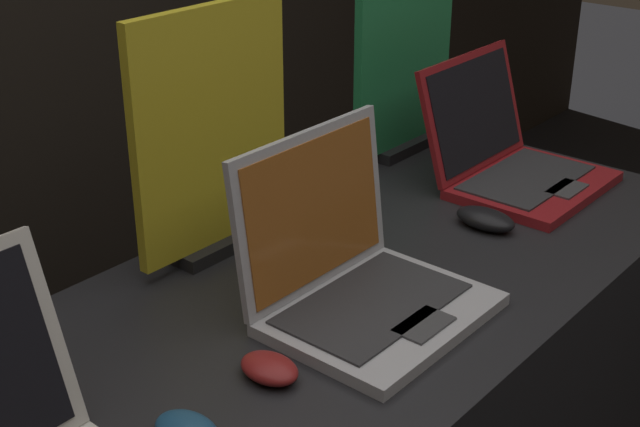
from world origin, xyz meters
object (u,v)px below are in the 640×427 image
(laptop_middle, at_px, (355,272))
(promo_stand_middle, at_px, (213,140))
(laptop_back, at_px, (510,156))
(promo_stand_back, at_px, (405,47))
(mouse_middle, at_px, (269,368))
(mouse_back, at_px, (485,219))

(laptop_middle, distance_m, promo_stand_middle, 0.34)
(promo_stand_middle, height_order, laptop_back, promo_stand_middle)
(laptop_middle, relative_size, promo_stand_middle, 0.77)
(laptop_middle, xyz_separation_m, promo_stand_back, (0.61, 0.34, 0.18))
(mouse_middle, xyz_separation_m, laptop_back, (0.83, 0.09, 0.04))
(mouse_middle, distance_m, laptop_back, 0.83)
(mouse_middle, relative_size, laptop_back, 0.28)
(promo_stand_middle, bearing_deg, mouse_back, -39.19)
(mouse_middle, height_order, mouse_back, mouse_back)
(laptop_back, height_order, mouse_back, laptop_back)
(mouse_middle, bearing_deg, laptop_middle, 6.67)
(mouse_middle, bearing_deg, mouse_back, 1.74)
(mouse_middle, xyz_separation_m, promo_stand_back, (0.83, 0.37, 0.23))
(promo_stand_middle, distance_m, laptop_back, 0.67)
(promo_stand_middle, distance_m, mouse_back, 0.53)
(promo_stand_back, bearing_deg, promo_stand_middle, -176.62)
(mouse_middle, height_order, laptop_back, laptop_back)
(laptop_middle, bearing_deg, mouse_middle, -173.33)
(promo_stand_back, bearing_deg, laptop_back, -90.00)
(promo_stand_middle, relative_size, laptop_back, 1.32)
(mouse_middle, distance_m, mouse_back, 0.61)
(mouse_middle, distance_m, promo_stand_middle, 0.44)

